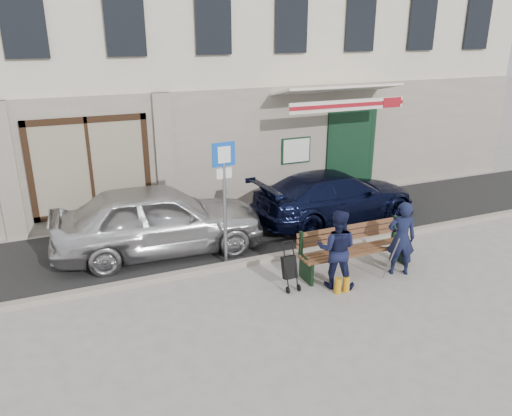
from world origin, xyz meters
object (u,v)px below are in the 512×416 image
man (401,238)px  woman (337,249)px  parking_sign (224,185)px  car_silver (159,219)px  bench (353,250)px  stroller (290,268)px  car_navy (335,196)px

man → woman: bearing=22.3°
parking_sign → woman: 2.55m
car_silver → bench: car_silver is taller
woman → stroller: 0.96m
parking_sign → bench: parking_sign is taller
car_silver → bench: (3.39, -2.44, -0.31)m
car_silver → parking_sign: 1.85m
car_navy → parking_sign: parking_sign is taller
parking_sign → stroller: parking_sign is taller
car_navy → parking_sign: (-3.43, -1.30, 1.09)m
car_navy → woman: size_ratio=2.85×
stroller → man: bearing=-8.7°
woman → parking_sign: bearing=-13.2°
car_silver → stroller: bearing=-140.3°
car_silver → car_navy: bearing=-84.1°
car_silver → parking_sign: (1.13, -1.11, 0.96)m
parking_sign → car_navy: bearing=15.4°
car_navy → bench: car_navy is taller
parking_sign → woman: (1.60, -1.74, -0.96)m
car_navy → woman: woman is taller
car_navy → bench: 2.88m
bench → woman: (-0.65, -0.40, 0.31)m
car_silver → man: bearing=-121.1°
man → parking_sign: bearing=-6.1°
parking_sign → woman: parking_sign is taller
man → car_silver: bearing=-10.5°
car_silver → man: size_ratio=2.96×
car_navy → stroller: (-2.68, -2.77, -0.23)m
man → woman: 1.45m
car_navy → bench: (-1.17, -2.63, -0.18)m
car_navy → stroller: bearing=131.2°
car_silver → stroller: 3.22m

